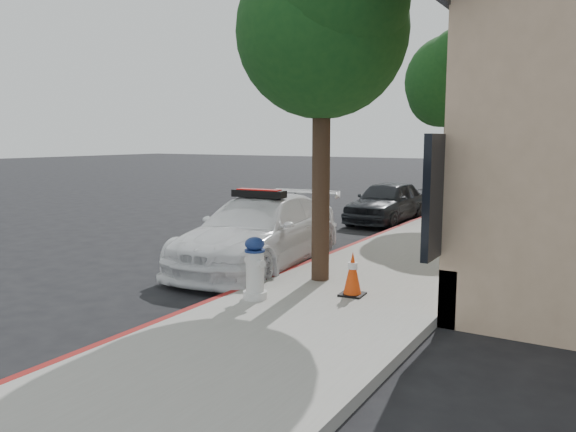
# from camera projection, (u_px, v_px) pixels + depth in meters

# --- Properties ---
(ground) EXTENTS (120.00, 120.00, 0.00)m
(ground) POSITION_uv_depth(u_px,v_px,m) (247.00, 251.00, 12.78)
(ground) COLOR black
(ground) RESTS_ON ground
(sidewalk) EXTENTS (3.20, 50.00, 0.15)m
(sidewalk) POSITION_uv_depth(u_px,v_px,m) (497.00, 210.00, 19.48)
(sidewalk) COLOR gray
(sidewalk) RESTS_ON ground
(curb_strip) EXTENTS (0.12, 50.00, 0.15)m
(curb_strip) POSITION_uv_depth(u_px,v_px,m) (452.00, 207.00, 20.26)
(curb_strip) COLOR maroon
(curb_strip) RESTS_ON ground
(tower_left) EXTENTS (18.00, 14.00, 60.00)m
(tower_left) POSITION_uv_depth(u_px,v_px,m) (569.00, 1.00, 112.98)
(tower_left) COLOR #9EA8B7
(tower_left) RESTS_ON ground
(tree_near) EXTENTS (2.92, 2.82, 5.62)m
(tree_near) POSITION_uv_depth(u_px,v_px,m) (323.00, 29.00, 9.00)
(tree_near) COLOR black
(tree_near) RESTS_ON sidewalk
(tree_mid) EXTENTS (2.77, 2.64, 5.43)m
(tree_mid) POSITION_uv_depth(u_px,v_px,m) (452.00, 80.00, 15.83)
(tree_mid) COLOR black
(tree_mid) RESTS_ON sidewalk
(tree_far) EXTENTS (3.10, 3.00, 5.81)m
(tree_far) POSITION_uv_depth(u_px,v_px,m) (504.00, 92.00, 22.62)
(tree_far) COLOR black
(tree_far) RESTS_ON sidewalk
(police_car) EXTENTS (2.39, 4.98, 1.55)m
(police_car) POSITION_uv_depth(u_px,v_px,m) (259.00, 232.00, 11.14)
(police_car) COLOR white
(police_car) RESTS_ON ground
(parked_car_mid) EXTENTS (1.62, 3.80, 1.28)m
(parked_car_mid) POSITION_uv_depth(u_px,v_px,m) (387.00, 202.00, 16.92)
(parked_car_mid) COLOR #202328
(parked_car_mid) RESTS_ON ground
(parked_car_far) EXTENTS (1.58, 4.14, 1.35)m
(parked_car_far) POSITION_uv_depth(u_px,v_px,m) (471.00, 178.00, 26.29)
(parked_car_far) COLOR #141A32
(parked_car_far) RESTS_ON ground
(fire_hydrant) EXTENTS (0.40, 0.36, 0.94)m
(fire_hydrant) POSITION_uv_depth(u_px,v_px,m) (255.00, 269.00, 8.38)
(fire_hydrant) COLOR silver
(fire_hydrant) RESTS_ON sidewalk
(traffic_cone) EXTENTS (0.38, 0.38, 0.68)m
(traffic_cone) POSITION_uv_depth(u_px,v_px,m) (353.00, 274.00, 8.57)
(traffic_cone) COLOR black
(traffic_cone) RESTS_ON sidewalk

